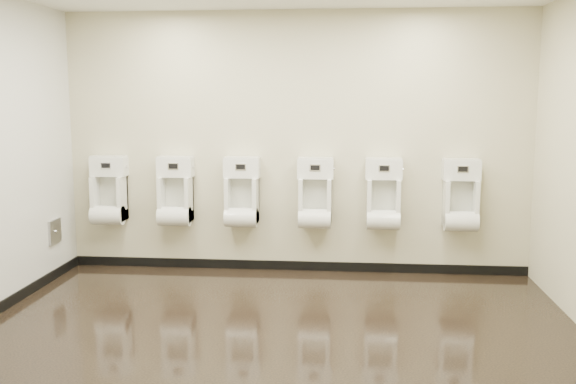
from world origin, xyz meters
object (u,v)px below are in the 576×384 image
(access_panel, at_px, (55,232))
(urinal_0, at_px, (109,195))
(urinal_5, at_px, (461,200))
(urinal_4, at_px, (383,199))
(urinal_1, at_px, (175,196))
(urinal_3, at_px, (315,198))
(urinal_2, at_px, (242,197))

(access_panel, xyz_separation_m, urinal_0, (0.44, 0.42, 0.32))
(access_panel, bearing_deg, urinal_5, 5.67)
(urinal_4, relative_size, urinal_5, 1.00)
(urinal_1, distance_m, urinal_3, 1.52)
(access_panel, bearing_deg, urinal_3, 8.82)
(urinal_1, bearing_deg, urinal_2, 0.00)
(urinal_3, xyz_separation_m, urinal_4, (0.72, 0.00, 0.00))
(urinal_4, bearing_deg, urinal_1, 180.00)
(urinal_3, distance_m, urinal_5, 1.52)
(access_panel, xyz_separation_m, urinal_3, (2.71, 0.42, 0.32))
(urinal_5, bearing_deg, urinal_1, 180.00)
(urinal_0, xyz_separation_m, urinal_1, (0.74, 0.00, 0.00))
(urinal_1, height_order, urinal_3, same)
(urinal_2, xyz_separation_m, urinal_5, (2.31, 0.00, 0.00))
(urinal_0, xyz_separation_m, urinal_3, (2.27, 0.00, 0.00))
(urinal_2, relative_size, urinal_3, 1.00)
(urinal_2, bearing_deg, urinal_0, 180.00)
(urinal_0, bearing_deg, urinal_4, 0.00)
(urinal_1, xyz_separation_m, urinal_4, (2.24, 0.00, 0.00))
(urinal_2, xyz_separation_m, urinal_4, (1.51, 0.00, 0.00))
(urinal_1, bearing_deg, urinal_4, 0.00)
(urinal_2, relative_size, urinal_4, 1.00)
(urinal_2, bearing_deg, urinal_1, 180.00)
(urinal_3, height_order, urinal_4, same)
(urinal_1, xyz_separation_m, urinal_3, (1.52, 0.00, 0.00))
(access_panel, relative_size, urinal_1, 0.34)
(urinal_3, bearing_deg, urinal_0, 180.00)
(urinal_0, height_order, urinal_1, same)
(urinal_0, distance_m, urinal_4, 2.99)
(urinal_1, distance_m, urinal_5, 3.04)
(urinal_4, distance_m, urinal_5, 0.80)
(urinal_0, height_order, urinal_3, same)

